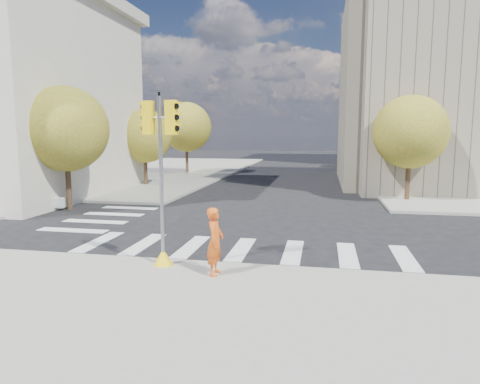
% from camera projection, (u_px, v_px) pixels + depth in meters
% --- Properties ---
extents(ground, '(160.00, 160.00, 0.00)m').
position_uv_depth(ground, '(253.00, 236.00, 16.77)').
color(ground, black).
rests_on(ground, ground).
extents(sidewalk_far_left, '(28.00, 40.00, 0.15)m').
position_uv_depth(sidewalk_far_left, '(108.00, 170.00, 45.82)').
color(sidewalk_far_left, gray).
rests_on(sidewalk_far_left, ground).
extents(tree_lw_near, '(4.40, 4.40, 6.41)m').
position_uv_depth(tree_lw_near, '(65.00, 129.00, 22.07)').
color(tree_lw_near, '#382616').
rests_on(tree_lw_near, ground).
extents(tree_lw_mid, '(4.00, 4.00, 5.77)m').
position_uv_depth(tree_lw_mid, '(145.00, 136.00, 31.85)').
color(tree_lw_mid, '#382616').
rests_on(tree_lw_mid, ground).
extents(tree_lw_far, '(4.80, 4.80, 6.95)m').
position_uv_depth(tree_lw_far, '(186.00, 127.00, 41.47)').
color(tree_lw_far, '#382616').
rests_on(tree_lw_far, ground).
extents(tree_re_near, '(4.20, 4.20, 6.16)m').
position_uv_depth(tree_re_near, '(410.00, 132.00, 24.52)').
color(tree_re_near, '#382616').
rests_on(tree_re_near, ground).
extents(tree_re_mid, '(4.60, 4.60, 6.66)m').
position_uv_depth(tree_re_mid, '(383.00, 129.00, 36.14)').
color(tree_re_mid, '#382616').
rests_on(tree_re_mid, ground).
extents(tree_re_far, '(4.00, 4.00, 5.88)m').
position_uv_depth(tree_re_far, '(368.00, 134.00, 47.87)').
color(tree_re_far, '#382616').
rests_on(tree_re_far, ground).
extents(lamp_near, '(0.35, 0.18, 8.11)m').
position_uv_depth(lamp_near, '(407.00, 124.00, 28.24)').
color(lamp_near, black).
rests_on(lamp_near, sidewalk_far_right).
extents(lamp_far, '(0.35, 0.18, 8.11)m').
position_uv_depth(lamp_far, '(380.00, 127.00, 41.85)').
color(lamp_far, black).
rests_on(lamp_far, sidewalk_far_right).
extents(traffic_signal, '(1.08, 0.56, 5.00)m').
position_uv_depth(traffic_signal, '(162.00, 193.00, 12.33)').
color(traffic_signal, yellow).
rests_on(traffic_signal, sidewalk_near).
extents(photographer, '(0.47, 0.69, 1.87)m').
position_uv_depth(photographer, '(215.00, 241.00, 11.65)').
color(photographer, '#D65314').
rests_on(photographer, sidewalk_near).
extents(planter_wall, '(6.01, 0.55, 0.50)m').
position_uv_depth(planter_wall, '(11.00, 201.00, 22.72)').
color(planter_wall, silver).
rests_on(planter_wall, sidewalk_left_near).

